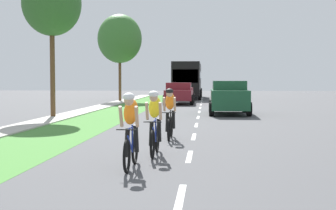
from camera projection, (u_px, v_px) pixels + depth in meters
The scene contains 12 objects.
ground_plane at pixel (197, 121), 21.35m from camera, with size 120.00×120.00×0.00m, color #4C4C4F.
grass_verge at pixel (96, 120), 21.72m from camera, with size 2.83×70.00×0.01m, color #478438.
sidewalk_concrete at pixel (51, 120), 21.89m from camera, with size 1.34×70.00×0.10m, color #B2ADA3.
lane_markings_center at pixel (199, 114), 25.33m from camera, with size 0.12×53.80×0.01m.
cyclist_lead at pixel (131, 130), 9.80m from camera, with size 0.42×1.72×1.58m.
cyclist_trailing at pixel (155, 122), 11.51m from camera, with size 0.42×1.72×1.58m.
cyclist_distant at pixel (170, 113), 14.67m from camera, with size 0.42×1.72×1.58m.
suv_dark_green at pixel (229, 97), 25.53m from camera, with size 2.15×4.70×1.79m.
pickup_maroon at pixel (179, 93), 36.00m from camera, with size 2.22×5.10×1.64m.
bus_black at pixel (188, 79), 47.49m from camera, with size 2.78×11.60×3.48m.
street_tree_near at pixel (52, 4), 23.09m from camera, with size 2.87×2.87×7.14m.
street_tree_far at pixel (120, 39), 40.90m from camera, with size 3.81×3.81×7.48m.
Camera 1 is at (0.40, -1.32, 1.83)m, focal length 50.88 mm.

